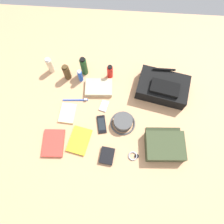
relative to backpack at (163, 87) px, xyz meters
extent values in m
cube|color=tan|center=(-0.36, -0.21, -0.07)|extent=(2.64, 2.02, 0.02)
cube|color=black|center=(0.00, 0.00, 0.00)|extent=(0.40, 0.31, 0.10)
cube|color=black|center=(0.00, -0.04, 0.06)|extent=(0.22, 0.15, 0.03)
cylinder|color=black|center=(0.00, 0.12, 0.06)|extent=(0.16, 0.02, 0.02)
cube|color=#384228|center=(0.01, -0.43, -0.02)|extent=(0.26, 0.21, 0.08)
cube|color=#2C3520|center=(0.01, -0.33, -0.05)|extent=(0.24, 0.08, 0.01)
cylinder|color=#484848|center=(-0.28, -0.28, -0.02)|extent=(0.13, 0.13, 0.06)
torus|color=#484848|center=(-0.28, -0.28, -0.05)|extent=(0.18, 0.18, 0.01)
cylinder|color=beige|center=(-0.85, 0.12, 0.01)|extent=(0.05, 0.05, 0.13)
cylinder|color=silver|center=(-0.85, 0.12, 0.08)|extent=(0.03, 0.03, 0.01)
cylinder|color=#473319|center=(-0.72, 0.07, 0.01)|extent=(0.05, 0.05, 0.13)
cylinder|color=#473319|center=(-0.72, 0.07, 0.08)|extent=(0.04, 0.04, 0.01)
cylinder|color=blue|center=(-0.61, 0.05, 0.00)|extent=(0.03, 0.03, 0.11)
cylinder|color=silver|center=(-0.61, 0.05, 0.06)|extent=(0.02, 0.02, 0.01)
cylinder|color=#19471E|center=(-0.59, 0.12, 0.02)|extent=(0.05, 0.05, 0.16)
cylinder|color=black|center=(-0.59, 0.12, 0.11)|extent=(0.04, 0.04, 0.01)
cylinder|color=red|center=(-0.39, 0.10, 0.00)|extent=(0.04, 0.04, 0.12)
cylinder|color=black|center=(-0.39, 0.10, 0.07)|extent=(0.03, 0.03, 0.01)
cube|color=red|center=(-0.74, -0.46, -0.05)|extent=(0.15, 0.20, 0.02)
cube|color=white|center=(-0.74, -0.46, -0.05)|extent=(0.14, 0.19, 0.02)
cube|color=yellow|center=(-0.57, -0.43, -0.05)|extent=(0.16, 0.21, 0.02)
cube|color=white|center=(-0.57, -0.43, -0.05)|extent=(0.15, 0.20, 0.01)
cube|color=black|center=(-0.42, -0.30, -0.05)|extent=(0.08, 0.14, 0.01)
cube|color=black|center=(-0.42, -0.30, -0.04)|extent=(0.06, 0.10, 0.00)
cube|color=#B7B7BC|center=(-0.42, -0.16, -0.05)|extent=(0.07, 0.09, 0.01)
cylinder|color=silver|center=(-0.42, -0.17, -0.05)|extent=(0.03, 0.03, 0.00)
torus|color=#99999E|center=(-0.20, -0.51, -0.05)|extent=(0.06, 0.06, 0.01)
cylinder|color=black|center=(-0.17, -0.51, -0.05)|extent=(0.03, 0.03, 0.01)
cylinder|color=blue|center=(-0.64, -0.12, -0.05)|extent=(0.19, 0.02, 0.01)
cube|color=white|center=(-0.56, -0.12, -0.04)|extent=(0.02, 0.01, 0.01)
cube|color=black|center=(-0.37, -0.52, -0.04)|extent=(0.10, 0.12, 0.02)
cube|color=beige|center=(-0.68, -0.23, -0.05)|extent=(0.12, 0.16, 0.02)
cube|color=#C6B289|center=(-0.47, -0.01, -0.04)|extent=(0.21, 0.15, 0.04)
camera|label=1|loc=(-0.32, -0.74, 1.32)|focal=32.58mm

